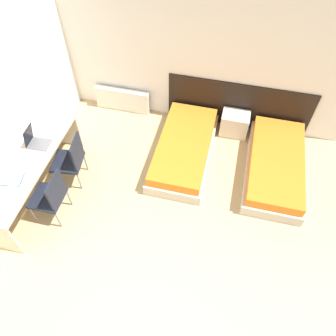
# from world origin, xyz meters

# --- Properties ---
(ground_plane) EXTENTS (20.00, 20.00, 0.00)m
(ground_plane) POSITION_xyz_m (0.00, 0.00, 0.00)
(ground_plane) COLOR tan
(wall_back) EXTENTS (5.62, 0.05, 2.70)m
(wall_back) POSITION_xyz_m (0.00, 3.99, 1.35)
(wall_back) COLOR white
(wall_back) RESTS_ON ground_plane
(wall_left) EXTENTS (0.05, 4.96, 2.70)m
(wall_left) POSITION_xyz_m (-2.33, 1.98, 1.35)
(wall_left) COLOR white
(wall_left) RESTS_ON ground_plane
(headboard_panel) EXTENTS (2.61, 0.03, 0.96)m
(headboard_panel) POSITION_xyz_m (0.89, 3.95, 0.48)
(headboard_panel) COLOR black
(headboard_panel) RESTS_ON ground_plane
(bed_near_window) EXTENTS (0.94, 1.95, 0.38)m
(bed_near_window) POSITION_xyz_m (0.10, 2.94, 0.18)
(bed_near_window) COLOR beige
(bed_near_window) RESTS_ON ground_plane
(bed_near_door) EXTENTS (0.94, 1.95, 0.38)m
(bed_near_door) POSITION_xyz_m (1.68, 2.94, 0.18)
(bed_near_door) COLOR beige
(bed_near_door) RESTS_ON ground_plane
(nightstand) EXTENTS (0.50, 0.36, 0.45)m
(nightstand) POSITION_xyz_m (0.89, 3.74, 0.23)
(nightstand) COLOR beige
(nightstand) RESTS_ON ground_plane
(radiator) EXTENTS (1.08, 0.12, 0.48)m
(radiator) POSITION_xyz_m (-1.34, 3.87, 0.24)
(radiator) COLOR silver
(radiator) RESTS_ON ground_plane
(desk) EXTENTS (0.61, 2.19, 0.77)m
(desk) POSITION_xyz_m (-2.01, 1.66, 0.61)
(desk) COLOR beige
(desk) RESTS_ON ground_plane
(chair_near_laptop) EXTENTS (0.52, 0.52, 0.94)m
(chair_near_laptop) POSITION_xyz_m (-1.55, 2.02, 0.51)
(chair_near_laptop) COLOR black
(chair_near_laptop) RESTS_ON ground_plane
(chair_near_notebook) EXTENTS (0.46, 0.46, 0.94)m
(chair_near_notebook) POSITION_xyz_m (-1.55, 1.31, 0.51)
(chair_near_notebook) COLOR black
(chair_near_notebook) RESTS_ON ground_plane
(laptop) EXTENTS (0.34, 0.27, 0.33)m
(laptop) POSITION_xyz_m (-2.02, 1.98, 0.84)
(laptop) COLOR slate
(laptop) RESTS_ON desk
(open_notebook) EXTENTS (0.35, 0.29, 0.02)m
(open_notebook) POSITION_xyz_m (-2.05, 1.28, 0.78)
(open_notebook) COLOR #1E4793
(open_notebook) RESTS_ON desk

